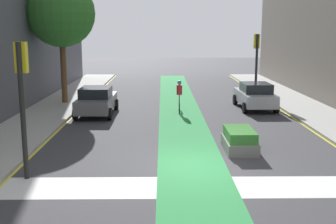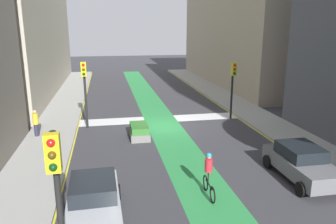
{
  "view_description": "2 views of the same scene",
  "coord_description": "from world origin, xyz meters",
  "px_view_note": "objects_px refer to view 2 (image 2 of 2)",
  "views": [
    {
      "loc": [
        -1.05,
        -14.01,
        4.62
      ],
      "look_at": [
        -0.82,
        3.43,
        1.26
      ],
      "focal_mm": 45.12,
      "sensor_mm": 36.0,
      "label": 1
    },
    {
      "loc": [
        3.88,
        21.67,
        6.8
      ],
      "look_at": [
        0.05,
        1.63,
        1.49
      ],
      "focal_mm": 34.95,
      "sensor_mm": 36.0,
      "label": 2
    }
  ],
  "objects_px": {
    "traffic_signal_far_right": "(57,184)",
    "car_silver_right_far": "(94,202)",
    "cyclist_in_lane": "(209,174)",
    "pedestrian_sidewalk_right_a": "(36,123)",
    "car_grey_left_far": "(301,162)",
    "traffic_signal_near_right": "(85,83)",
    "median_planter": "(139,131)",
    "traffic_signal_near_left": "(233,80)"
  },
  "relations": [
    {
      "from": "traffic_signal_far_right",
      "to": "car_silver_right_far",
      "type": "xyz_separation_m",
      "value": [
        -0.67,
        -3.1,
        -2.29
      ]
    },
    {
      "from": "cyclist_in_lane",
      "to": "pedestrian_sidewalk_right_a",
      "type": "relative_size",
      "value": 1.11
    },
    {
      "from": "car_grey_left_far",
      "to": "cyclist_in_lane",
      "type": "xyz_separation_m",
      "value": [
        4.64,
        0.68,
        0.17
      ]
    },
    {
      "from": "car_silver_right_far",
      "to": "cyclist_in_lane",
      "type": "relative_size",
      "value": 2.28
    },
    {
      "from": "traffic_signal_near_right",
      "to": "pedestrian_sidewalk_right_a",
      "type": "xyz_separation_m",
      "value": [
        3.02,
        1.57,
        -2.19
      ]
    },
    {
      "from": "pedestrian_sidewalk_right_a",
      "to": "median_planter",
      "type": "distance_m",
      "value": 6.48
    },
    {
      "from": "car_grey_left_far",
      "to": "car_silver_right_far",
      "type": "bearing_deg",
      "value": 10.76
    },
    {
      "from": "car_silver_right_far",
      "to": "car_grey_left_far",
      "type": "xyz_separation_m",
      "value": [
        -9.24,
        -1.76,
        0.0
      ]
    },
    {
      "from": "pedestrian_sidewalk_right_a",
      "to": "traffic_signal_near_right",
      "type": "bearing_deg",
      "value": -152.61
    },
    {
      "from": "traffic_signal_near_right",
      "to": "traffic_signal_far_right",
      "type": "distance_m",
      "value": 14.75
    },
    {
      "from": "cyclist_in_lane",
      "to": "pedestrian_sidewalk_right_a",
      "type": "height_order",
      "value": "cyclist_in_lane"
    },
    {
      "from": "cyclist_in_lane",
      "to": "traffic_signal_near_right",
      "type": "bearing_deg",
      "value": -62.98
    },
    {
      "from": "traffic_signal_far_right",
      "to": "median_planter",
      "type": "bearing_deg",
      "value": -104.9
    },
    {
      "from": "traffic_signal_far_right",
      "to": "median_planter",
      "type": "distance_m",
      "value": 12.78
    },
    {
      "from": "traffic_signal_near_left",
      "to": "cyclist_in_lane",
      "type": "height_order",
      "value": "traffic_signal_near_left"
    },
    {
      "from": "car_grey_left_far",
      "to": "median_planter",
      "type": "xyz_separation_m",
      "value": [
        6.7,
        -7.21,
        -0.4
      ]
    },
    {
      "from": "traffic_signal_far_right",
      "to": "median_planter",
      "type": "height_order",
      "value": "traffic_signal_far_right"
    },
    {
      "from": "traffic_signal_near_right",
      "to": "pedestrian_sidewalk_right_a",
      "type": "bearing_deg",
      "value": 27.39
    },
    {
      "from": "traffic_signal_near_left",
      "to": "car_silver_right_far",
      "type": "height_order",
      "value": "traffic_signal_near_left"
    },
    {
      "from": "traffic_signal_near_left",
      "to": "traffic_signal_near_right",
      "type": "bearing_deg",
      "value": 1.84
    },
    {
      "from": "traffic_signal_near_right",
      "to": "median_planter",
      "type": "bearing_deg",
      "value": 141.22
    },
    {
      "from": "traffic_signal_near_left",
      "to": "car_grey_left_far",
      "type": "xyz_separation_m",
      "value": [
        0.65,
        10.24,
        -2.21
      ]
    },
    {
      "from": "traffic_signal_near_right",
      "to": "pedestrian_sidewalk_right_a",
      "type": "distance_m",
      "value": 4.05
    },
    {
      "from": "traffic_signal_near_left",
      "to": "traffic_signal_far_right",
      "type": "height_order",
      "value": "traffic_signal_far_right"
    },
    {
      "from": "traffic_signal_near_left",
      "to": "car_grey_left_far",
      "type": "relative_size",
      "value": 1.02
    },
    {
      "from": "traffic_signal_near_left",
      "to": "traffic_signal_far_right",
      "type": "xyz_separation_m",
      "value": [
        10.56,
        15.09,
        0.08
      ]
    },
    {
      "from": "car_silver_right_far",
      "to": "cyclist_in_lane",
      "type": "height_order",
      "value": "cyclist_in_lane"
    },
    {
      "from": "car_silver_right_far",
      "to": "cyclist_in_lane",
      "type": "distance_m",
      "value": 4.72
    },
    {
      "from": "traffic_signal_near_right",
      "to": "cyclist_in_lane",
      "type": "bearing_deg",
      "value": 117.02
    },
    {
      "from": "traffic_signal_near_left",
      "to": "median_planter",
      "type": "relative_size",
      "value": 2.01
    },
    {
      "from": "car_silver_right_far",
      "to": "car_grey_left_far",
      "type": "bearing_deg",
      "value": -169.24
    },
    {
      "from": "traffic_signal_near_right",
      "to": "cyclist_in_lane",
      "type": "xyz_separation_m",
      "value": [
        -5.39,
        10.57,
        -2.22
      ]
    },
    {
      "from": "traffic_signal_near_right",
      "to": "cyclist_in_lane",
      "type": "distance_m",
      "value": 12.07
    },
    {
      "from": "car_grey_left_far",
      "to": "pedestrian_sidewalk_right_a",
      "type": "distance_m",
      "value": 15.49
    },
    {
      "from": "median_planter",
      "to": "cyclist_in_lane",
      "type": "bearing_deg",
      "value": 104.61
    },
    {
      "from": "traffic_signal_far_right",
      "to": "median_planter",
      "type": "xyz_separation_m",
      "value": [
        -3.21,
        -12.07,
        -2.69
      ]
    },
    {
      "from": "traffic_signal_near_right",
      "to": "car_grey_left_far",
      "type": "relative_size",
      "value": 1.09
    },
    {
      "from": "cyclist_in_lane",
      "to": "pedestrian_sidewalk_right_a",
      "type": "bearing_deg",
      "value": -46.94
    },
    {
      "from": "traffic_signal_near_left",
      "to": "car_silver_right_far",
      "type": "bearing_deg",
      "value": 50.49
    },
    {
      "from": "traffic_signal_near_right",
      "to": "median_planter",
      "type": "height_order",
      "value": "traffic_signal_near_right"
    },
    {
      "from": "traffic_signal_far_right",
      "to": "car_silver_right_far",
      "type": "height_order",
      "value": "traffic_signal_far_right"
    },
    {
      "from": "traffic_signal_near_left",
      "to": "pedestrian_sidewalk_right_a",
      "type": "bearing_deg",
      "value": 7.93
    }
  ]
}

